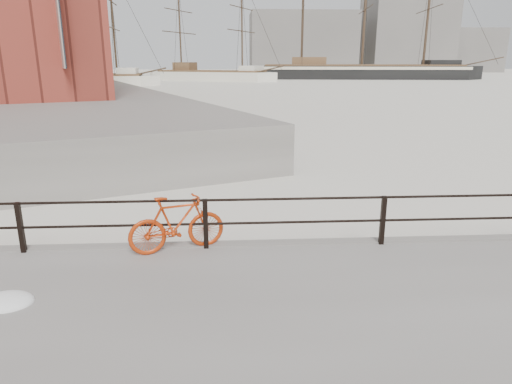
# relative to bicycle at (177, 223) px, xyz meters

# --- Properties ---
(ground) EXTENTS (400.00, 400.00, 0.00)m
(ground) POSITION_rel_bicycle_xyz_m (4.04, 0.25, -0.91)
(ground) COLOR white
(ground) RESTS_ON ground
(promenade) EXTENTS (36.00, 8.00, 0.35)m
(promenade) POSITION_rel_bicycle_xyz_m (4.04, -3.75, -0.73)
(promenade) COLOR gray
(promenade) RESTS_ON ground
(far_quay) EXTENTS (78.44, 148.07, 1.80)m
(far_quay) POSITION_rel_bicycle_xyz_m (-35.96, 72.25, -0.01)
(far_quay) COLOR gray
(far_quay) RESTS_ON ground
(guardrail) EXTENTS (28.00, 0.10, 1.00)m
(guardrail) POSITION_rel_bicycle_xyz_m (4.04, 0.10, -0.06)
(guardrail) COLOR black
(guardrail) RESTS_ON promenade
(bicycle) EXTENTS (1.84, 0.85, 1.11)m
(bicycle) POSITION_rel_bicycle_xyz_m (0.00, 0.00, 0.00)
(bicycle) COLOR #B6320C
(bicycle) RESTS_ON promenade
(barque_black) EXTENTS (58.12, 25.55, 32.07)m
(barque_black) POSITION_rel_bicycle_xyz_m (29.36, 90.87, -0.91)
(barque_black) COLOR black
(barque_black) RESTS_ON ground
(schooner_mid) EXTENTS (31.90, 23.88, 21.11)m
(schooner_mid) POSITION_rel_bicycle_xyz_m (-2.37, 84.57, -0.91)
(schooner_mid) COLOR silver
(schooner_mid) RESTS_ON ground
(schooner_left) EXTENTS (27.27, 13.95, 19.89)m
(schooner_left) POSITION_rel_bicycle_xyz_m (-22.46, 66.38, -0.91)
(schooner_left) COLOR white
(schooner_left) RESTS_ON ground
(industrial_west) EXTENTS (32.00, 18.00, 18.00)m
(industrial_west) POSITION_rel_bicycle_xyz_m (24.04, 140.25, 8.09)
(industrial_west) COLOR gray
(industrial_west) RESTS_ON ground
(industrial_mid) EXTENTS (26.00, 20.00, 24.00)m
(industrial_mid) POSITION_rel_bicycle_xyz_m (59.04, 145.25, 11.09)
(industrial_mid) COLOR gray
(industrial_mid) RESTS_ON ground
(industrial_east) EXTENTS (20.00, 16.00, 14.00)m
(industrial_east) POSITION_rel_bicycle_xyz_m (82.04, 150.25, 6.09)
(industrial_east) COLOR gray
(industrial_east) RESTS_ON ground
(smokestack) EXTENTS (2.80, 2.80, 44.00)m
(smokestack) POSITION_rel_bicycle_xyz_m (46.04, 150.25, 21.09)
(smokestack) COLOR gray
(smokestack) RESTS_ON ground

